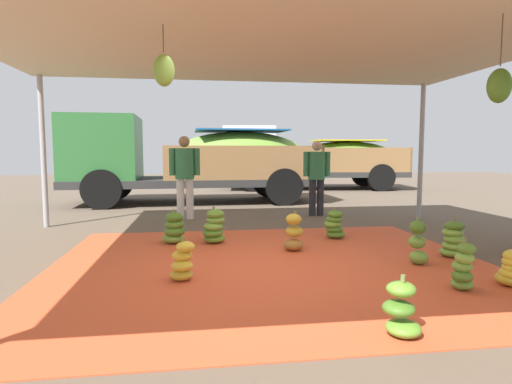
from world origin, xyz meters
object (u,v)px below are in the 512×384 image
at_px(banana_bunch_4, 294,233).
at_px(banana_bunch_7, 174,229).
at_px(cargo_truck_far, 307,157).
at_px(worker_0, 185,171).
at_px(banana_bunch_0, 214,227).
at_px(banana_bunch_6, 334,225).
at_px(banana_bunch_5, 401,311).
at_px(banana_bunch_8, 418,244).
at_px(banana_bunch_9, 183,262).
at_px(worker_1, 317,172).
at_px(banana_bunch_3, 453,240).
at_px(banana_bunch_2, 463,268).
at_px(cargo_truck_main, 189,158).

height_order(banana_bunch_4, banana_bunch_7, banana_bunch_4).
relative_size(cargo_truck_far, worker_0, 4.05).
distance_m(banana_bunch_0, cargo_truck_far, 10.36).
xyz_separation_m(banana_bunch_6, banana_bunch_7, (-2.60, -0.06, 0.01)).
height_order(banana_bunch_5, banana_bunch_8, banana_bunch_8).
distance_m(banana_bunch_5, cargo_truck_far, 13.34).
distance_m(banana_bunch_0, banana_bunch_9, 1.90).
bearing_deg(banana_bunch_5, banana_bunch_6, 79.32).
xyz_separation_m(banana_bunch_6, worker_1, (0.41, 2.50, 0.76)).
height_order(banana_bunch_6, cargo_truck_far, cargo_truck_far).
bearing_deg(banana_bunch_0, banana_bunch_8, -32.52).
distance_m(banana_bunch_0, banana_bunch_3, 3.43).
height_order(banana_bunch_4, banana_bunch_8, banana_bunch_8).
xyz_separation_m(banana_bunch_3, banana_bunch_4, (-2.06, 0.67, 0.02)).
distance_m(banana_bunch_2, banana_bunch_3, 1.50).
relative_size(banana_bunch_5, banana_bunch_8, 0.81).
relative_size(banana_bunch_7, cargo_truck_main, 0.08).
height_order(banana_bunch_8, cargo_truck_far, cargo_truck_far).
xyz_separation_m(banana_bunch_4, banana_bunch_8, (1.38, -0.95, 0.01)).
height_order(banana_bunch_3, banana_bunch_9, banana_bunch_3).
bearing_deg(banana_bunch_8, cargo_truck_far, 82.35).
bearing_deg(cargo_truck_main, banana_bunch_0, -85.13).
bearing_deg(banana_bunch_8, banana_bunch_0, 147.48).
xyz_separation_m(banana_bunch_3, worker_0, (-3.69, 3.85, 0.80)).
bearing_deg(banana_bunch_7, banana_bunch_6, 1.33).
bearing_deg(banana_bunch_0, banana_bunch_4, -29.74).
bearing_deg(banana_bunch_9, banana_bunch_5, -44.23).
relative_size(cargo_truck_main, cargo_truck_far, 0.97).
bearing_deg(banana_bunch_8, banana_bunch_6, 106.84).
relative_size(banana_bunch_8, cargo_truck_far, 0.08).
height_order(banana_bunch_6, banana_bunch_7, banana_bunch_7).
height_order(banana_bunch_8, cargo_truck_main, cargo_truck_main).
height_order(banana_bunch_5, cargo_truck_main, cargo_truck_main).
distance_m(banana_bunch_6, banana_bunch_9, 3.11).
bearing_deg(banana_bunch_6, cargo_truck_far, 77.91).
bearing_deg(banana_bunch_6, worker_0, 135.79).
distance_m(banana_bunch_3, banana_bunch_8, 0.73).
height_order(banana_bunch_3, banana_bunch_5, banana_bunch_3).
distance_m(banana_bunch_9, worker_0, 4.47).
distance_m(banana_bunch_4, worker_1, 3.57).
distance_m(banana_bunch_4, banana_bunch_5, 2.89).
bearing_deg(banana_bunch_4, cargo_truck_main, 104.42).
height_order(banana_bunch_5, worker_0, worker_0).
bearing_deg(cargo_truck_main, banana_bunch_7, -91.52).
bearing_deg(worker_0, banana_bunch_5, -73.37).
bearing_deg(banana_bunch_3, cargo_truck_far, 85.68).
distance_m(banana_bunch_3, banana_bunch_5, 2.90).
xyz_separation_m(banana_bunch_2, banana_bunch_4, (-1.31, 1.97, 0.01)).
height_order(banana_bunch_5, banana_bunch_9, banana_bunch_9).
height_order(banana_bunch_2, worker_1, worker_1).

